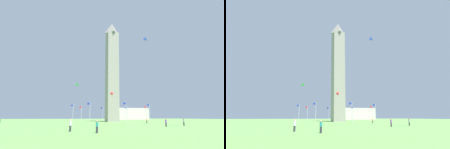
{
  "view_description": "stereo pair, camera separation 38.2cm",
  "coord_description": "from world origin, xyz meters",
  "views": [
    {
      "loc": [
        22.51,
        72.84,
        1.99
      ],
      "look_at": [
        0.0,
        0.0,
        20.93
      ],
      "focal_mm": 27.49,
      "sensor_mm": 36.0,
      "label": 1
    },
    {
      "loc": [
        22.14,
        72.95,
        1.99
      ],
      "look_at": [
        0.0,
        0.0,
        20.93
      ],
      "focal_mm": 27.49,
      "sensor_mm": 36.0,
      "label": 2
    }
  ],
  "objects": [
    {
      "name": "person_gray_shirt",
      "position": [
        -5.92,
        37.97,
        0.89
      ],
      "size": [
        0.32,
        0.32,
        1.78
      ],
      "rotation": [
        0.0,
        0.0,
        -1.32
      ],
      "color": "#2D2D38",
      "rests_on": "ground"
    },
    {
      "name": "flagpole_se",
      "position": [
        -11.69,
        11.75,
        3.88
      ],
      "size": [
        1.12,
        0.14,
        7.02
      ],
      "color": "silver",
      "rests_on": "ground"
    },
    {
      "name": "person_white_shirt",
      "position": [
        20.69,
        46.97,
        0.86
      ],
      "size": [
        0.32,
        0.32,
        1.73
      ],
      "rotation": [
        0.0,
        0.0,
        -1.83
      ],
      "color": "#2D2D38",
      "rests_on": "ground"
    },
    {
      "name": "kite_blue_delta",
      "position": [
        -8.86,
        16.82,
        31.97
      ],
      "size": [
        1.93,
        1.72,
        2.96
      ],
      "color": "blue"
    },
    {
      "name": "flagpole_n",
      "position": [
        16.69,
        0.0,
        3.88
      ],
      "size": [
        1.12,
        0.14,
        7.02
      ],
      "color": "silver",
      "rests_on": "ground"
    },
    {
      "name": "flagpole_ne",
      "position": [
        11.82,
        11.75,
        3.88
      ],
      "size": [
        1.12,
        0.14,
        7.02
      ],
      "color": "silver",
      "rests_on": "ground"
    },
    {
      "name": "flagpole_e",
      "position": [
        0.07,
        16.62,
        3.88
      ],
      "size": [
        1.12,
        0.14,
        7.02
      ],
      "color": "silver",
      "rests_on": "ground"
    },
    {
      "name": "kite_green_diamond",
      "position": [
        16.58,
        10.51,
        13.4
      ],
      "size": [
        1.62,
        1.63,
        1.94
      ],
      "color": "green"
    },
    {
      "name": "flagpole_w",
      "position": [
        0.07,
        -16.62,
        3.88
      ],
      "size": [
        1.12,
        0.14,
        7.02
      ],
      "color": "silver",
      "rests_on": "ground"
    },
    {
      "name": "kite_red_delta",
      "position": [
        3.01,
        10.16,
        10.7
      ],
      "size": [
        1.3,
        1.51,
        2.48
      ],
      "color": "red"
    },
    {
      "name": "flagpole_sw",
      "position": [
        -11.69,
        -11.75,
        3.88
      ],
      "size": [
        1.12,
        0.14,
        7.02
      ],
      "color": "silver",
      "rests_on": "ground"
    },
    {
      "name": "person_purple_shirt",
      "position": [
        0.65,
        40.52,
        0.8
      ],
      "size": [
        0.32,
        0.32,
        1.62
      ],
      "rotation": [
        0.0,
        0.0,
        -1.86
      ],
      "color": "#2D2D38",
      "rests_on": "ground"
    },
    {
      "name": "ground_plane",
      "position": [
        0.0,
        0.0,
        0.0
      ],
      "size": [
        260.0,
        260.0,
        0.0
      ],
      "primitive_type": "plane",
      "color": "#609347"
    },
    {
      "name": "flagpole_s",
      "position": [
        -16.56,
        0.0,
        3.88
      ],
      "size": [
        1.12,
        0.14,
        7.02
      ],
      "color": "silver",
      "rests_on": "ground"
    },
    {
      "name": "flagpole_nw",
      "position": [
        11.82,
        -11.75,
        3.88
      ],
      "size": [
        1.12,
        0.14,
        7.02
      ],
      "color": "silver",
      "rests_on": "ground"
    },
    {
      "name": "person_green_shirt",
      "position": [
        35.05,
        26.58,
        0.83
      ],
      "size": [
        0.32,
        0.32,
        1.68
      ],
      "rotation": [
        0.0,
        0.0,
        -2.82
      ],
      "color": "#2D2D38",
      "rests_on": "ground"
    },
    {
      "name": "person_teal_shirt",
      "position": [
        17.61,
        50.51,
        0.79
      ],
      "size": [
        0.32,
        0.32,
        1.59
      ],
      "rotation": [
        0.0,
        0.0,
        -1.56
      ],
      "color": "#2D2D38",
      "rests_on": "ground"
    },
    {
      "name": "obelisk_monument",
      "position": [
        0.0,
        0.0,
        23.4
      ],
      "size": [
        5.15,
        5.15,
        46.81
      ],
      "color": "gray",
      "rests_on": "ground"
    },
    {
      "name": "picnic_blanket_near_first_person",
      "position": [
        -3.39,
        38.02,
        0.01
      ],
      "size": [
        2.18,
        2.28,
        0.01
      ],
      "primitive_type": "cube",
      "rotation": [
        0.0,
        0.0,
        2.18
      ],
      "color": "green",
      "rests_on": "ground"
    },
    {
      "name": "person_orange_shirt",
      "position": [
        -5.36,
        21.03,
        0.82
      ],
      "size": [
        0.32,
        0.32,
        1.65
      ],
      "rotation": [
        0.0,
        0.0,
        -1.44
      ],
      "color": "#2D2D38",
      "rests_on": "ground"
    },
    {
      "name": "distant_building",
      "position": [
        -33.14,
        -56.98,
        4.34
      ],
      "size": [
        24.78,
        14.75,
        8.69
      ],
      "color": "beige",
      "rests_on": "ground"
    }
  ]
}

